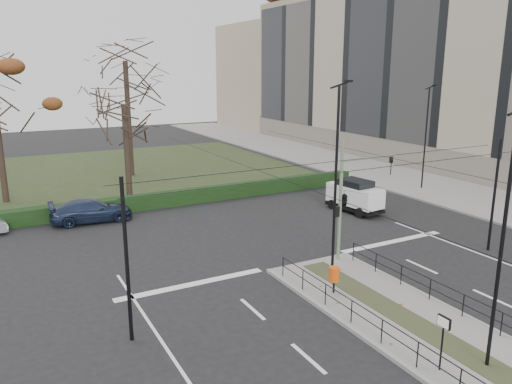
% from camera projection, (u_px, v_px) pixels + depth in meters
% --- Properties ---
extents(ground, '(140.00, 140.00, 0.00)m').
position_uv_depth(ground, '(375.00, 304.00, 20.60)').
color(ground, black).
rests_on(ground, ground).
extents(median_island, '(4.40, 15.00, 0.14)m').
position_uv_depth(median_island, '(421.00, 329.00, 18.45)').
color(median_island, slate).
rests_on(median_island, ground).
extents(sidewalk_east, '(8.00, 90.00, 0.14)m').
position_uv_depth(sidewalk_east, '(364.00, 169.00, 47.66)').
color(sidewalk_east, slate).
rests_on(sidewalk_east, ground).
extents(park, '(38.00, 26.00, 0.10)m').
position_uv_depth(park, '(85.00, 175.00, 45.17)').
color(park, '#232F17').
rests_on(park, ground).
extents(hedge, '(38.00, 1.00, 1.00)m').
position_uv_depth(hedge, '(120.00, 205.00, 33.61)').
color(hedge, black).
rests_on(hedge, ground).
extents(apartment_block, '(13.09, 52.10, 21.64)m').
position_uv_depth(apartment_block, '(432.00, 59.00, 51.43)').
color(apartment_block, tan).
rests_on(apartment_block, ground).
extents(median_railing, '(4.14, 13.24, 0.92)m').
position_uv_depth(median_railing, '(425.00, 308.00, 18.14)').
color(median_railing, black).
rests_on(median_railing, median_island).
extents(catenary, '(20.00, 34.00, 6.00)m').
position_uv_depth(catenary, '(354.00, 215.00, 21.16)').
color(catenary, black).
rests_on(catenary, ground).
extents(traffic_light, '(3.72, 2.08, 5.42)m').
position_uv_depth(traffic_light, '(346.00, 197.00, 24.48)').
color(traffic_light, slate).
rests_on(traffic_light, median_island).
extents(litter_bin, '(0.45, 0.45, 1.15)m').
position_uv_depth(litter_bin, '(334.00, 275.00, 21.12)').
color(litter_bin, black).
rests_on(litter_bin, median_island).
extents(info_panel, '(0.11, 0.48, 1.85)m').
position_uv_depth(info_panel, '(443.00, 328.00, 15.52)').
color(info_panel, black).
rests_on(info_panel, median_island).
extents(streetlamp_median_near, '(0.70, 0.14, 8.37)m').
position_uv_depth(streetlamp_median_near, '(503.00, 240.00, 15.10)').
color(streetlamp_median_near, black).
rests_on(streetlamp_median_near, median_island).
extents(streetlamp_median_far, '(0.74, 0.15, 8.83)m').
position_uv_depth(streetlamp_median_far, '(336.00, 178.00, 22.60)').
color(streetlamp_median_far, black).
rests_on(streetlamp_median_far, median_island).
extents(streetlamp_sidewalk, '(0.67, 0.14, 8.08)m').
position_uv_depth(streetlamp_sidewalk, '(426.00, 137.00, 39.07)').
color(streetlamp_sidewalk, black).
rests_on(streetlamp_sidewalk, sidewalk_east).
extents(parked_car_third, '(5.11, 2.35, 1.45)m').
position_uv_depth(parked_car_third, '(91.00, 211.00, 31.48)').
color(parked_car_third, '#1B2640').
rests_on(parked_car_third, ground).
extents(white_van, '(2.24, 4.15, 2.19)m').
position_uv_depth(white_van, '(355.00, 195.00, 33.64)').
color(white_van, white).
rests_on(white_van, ground).
extents(bare_tree_center, '(7.76, 7.76, 13.26)m').
position_uv_depth(bare_tree_center, '(126.00, 70.00, 42.86)').
color(bare_tree_center, black).
rests_on(bare_tree_center, park).
extents(bare_tree_near, '(5.61, 5.61, 9.14)m').
position_uv_depth(bare_tree_near, '(124.00, 111.00, 35.75)').
color(bare_tree_near, black).
rests_on(bare_tree_near, park).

